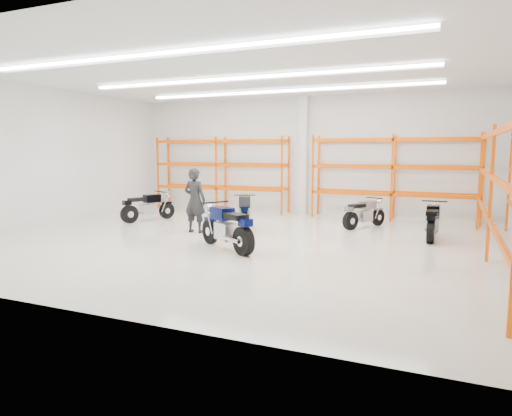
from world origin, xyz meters
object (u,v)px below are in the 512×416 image
at_px(motorcycle_back_c, 363,214).
at_px(motorcycle_back_d, 432,222).
at_px(motorcycle_back_b, 245,212).
at_px(motorcycle_back_a, 146,208).
at_px(standing_man, 195,200).
at_px(structural_column, 303,156).
at_px(motorcycle_main, 228,229).

bearing_deg(motorcycle_back_c, motorcycle_back_d, -28.36).
distance_m(motorcycle_back_b, motorcycle_back_c, 3.75).
height_order(motorcycle_back_b, motorcycle_back_d, motorcycle_back_b).
distance_m(motorcycle_back_a, standing_man, 3.01).
xyz_separation_m(motorcycle_back_c, standing_man, (-4.47, -2.79, 0.52)).
height_order(motorcycle_back_d, structural_column, structural_column).
bearing_deg(motorcycle_back_a, standing_man, -24.39).
xyz_separation_m(motorcycle_main, standing_man, (-2.01, 1.81, 0.43)).
distance_m(motorcycle_back_d, standing_man, 6.80).
bearing_deg(motorcycle_back_d, motorcycle_back_b, -174.25).
distance_m(motorcycle_back_a, motorcycle_back_c, 7.35).
relative_size(motorcycle_main, motorcycle_back_c, 1.18).
height_order(motorcycle_main, motorcycle_back_a, motorcycle_main).
distance_m(motorcycle_back_a, motorcycle_back_b, 3.83).
bearing_deg(motorcycle_back_d, motorcycle_back_c, 151.64).
bearing_deg(motorcycle_back_b, motorcycle_main, -73.04).
distance_m(motorcycle_main, motorcycle_back_b, 3.04).
bearing_deg(motorcycle_back_d, motorcycle_back_a, -177.37).
bearing_deg(motorcycle_back_c, standing_man, -148.08).
bearing_deg(standing_man, motorcycle_main, 139.43).
relative_size(motorcycle_main, motorcycle_back_b, 0.99).
height_order(motorcycle_back_b, motorcycle_back_c, motorcycle_back_b).
distance_m(motorcycle_main, motorcycle_back_d, 5.73).
distance_m(motorcycle_back_a, structural_column, 6.22).
relative_size(motorcycle_back_b, motorcycle_back_c, 1.18).
height_order(standing_man, structural_column, structural_column).
height_order(motorcycle_back_c, motorcycle_back_d, motorcycle_back_d).
distance_m(motorcycle_main, structural_column, 7.23).
bearing_deg(motorcycle_back_d, standing_man, -165.88).
height_order(motorcycle_back_a, motorcycle_back_d, motorcycle_back_d).
relative_size(motorcycle_main, motorcycle_back_a, 1.05).
xyz_separation_m(motorcycle_main, structural_column, (-0.29, 7.02, 1.71)).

